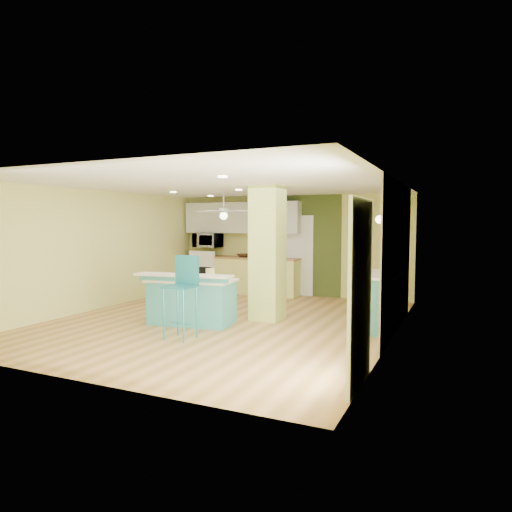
# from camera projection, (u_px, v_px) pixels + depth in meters

# --- Properties ---
(floor) EXTENTS (6.00, 7.00, 0.01)m
(floor) POSITION_uv_depth(u_px,v_px,m) (225.00, 322.00, 8.44)
(floor) COLOR olive
(floor) RESTS_ON ground
(ceiling) EXTENTS (6.00, 7.00, 0.01)m
(ceiling) POSITION_uv_depth(u_px,v_px,m) (224.00, 185.00, 8.25)
(ceiling) COLOR white
(ceiling) RESTS_ON wall_back
(wall_back) EXTENTS (6.00, 0.01, 2.50)m
(wall_back) POSITION_uv_depth(u_px,v_px,m) (291.00, 245.00, 11.52)
(wall_back) COLOR #D6D572
(wall_back) RESTS_ON floor
(wall_front) EXTENTS (6.00, 0.01, 2.50)m
(wall_front) POSITION_uv_depth(u_px,v_px,m) (76.00, 274.00, 5.17)
(wall_front) COLOR #D6D572
(wall_front) RESTS_ON floor
(wall_left) EXTENTS (0.01, 7.00, 2.50)m
(wall_left) POSITION_uv_depth(u_px,v_px,m) (99.00, 250.00, 9.60)
(wall_left) COLOR #D6D572
(wall_left) RESTS_ON floor
(wall_right) EXTENTS (0.01, 7.00, 2.50)m
(wall_right) POSITION_uv_depth(u_px,v_px,m) (394.00, 260.00, 7.10)
(wall_right) COLOR #D6D572
(wall_right) RESTS_ON floor
(wood_panel) EXTENTS (0.02, 3.40, 2.50)m
(wood_panel) POSITION_uv_depth(u_px,v_px,m) (398.00, 257.00, 7.65)
(wood_panel) COLOR #907D52
(wood_panel) RESTS_ON floor
(olive_accent) EXTENTS (2.20, 0.02, 2.50)m
(olive_accent) POSITION_uv_depth(u_px,v_px,m) (298.00, 245.00, 11.43)
(olive_accent) COLOR #3E4C1E
(olive_accent) RESTS_ON floor
(interior_door) EXTENTS (0.82, 0.05, 2.00)m
(interior_door) POSITION_uv_depth(u_px,v_px,m) (297.00, 255.00, 11.42)
(interior_door) COLOR white
(interior_door) RESTS_ON floor
(french_door) EXTENTS (0.04, 1.08, 2.10)m
(french_door) POSITION_uv_depth(u_px,v_px,m) (360.00, 293.00, 5.04)
(french_door) COLOR white
(french_door) RESTS_ON floor
(column) EXTENTS (0.55, 0.55, 2.50)m
(column) POSITION_uv_depth(u_px,v_px,m) (267.00, 253.00, 8.53)
(column) COLOR #BBCD5F
(column) RESTS_ON floor
(kitchen_run) EXTENTS (3.25, 0.63, 0.94)m
(kitchen_run) POSITION_uv_depth(u_px,v_px,m) (239.00, 275.00, 11.85)
(kitchen_run) COLOR #ECE97B
(kitchen_run) RESTS_ON floor
(stove) EXTENTS (0.76, 0.66, 1.08)m
(stove) POSITION_uv_depth(u_px,v_px,m) (208.00, 273.00, 12.23)
(stove) COLOR white
(stove) RESTS_ON floor
(upper_cabinets) EXTENTS (3.20, 0.34, 0.80)m
(upper_cabinets) POSITION_uv_depth(u_px,v_px,m) (241.00, 218.00, 11.84)
(upper_cabinets) COLOR silver
(upper_cabinets) RESTS_ON wall_back
(microwave) EXTENTS (0.70, 0.48, 0.39)m
(microwave) POSITION_uv_depth(u_px,v_px,m) (208.00, 240.00, 12.18)
(microwave) COLOR white
(microwave) RESTS_ON wall_back
(ceiling_fan) EXTENTS (1.41, 1.41, 0.61)m
(ceiling_fan) POSITION_uv_depth(u_px,v_px,m) (224.00, 212.00, 10.56)
(ceiling_fan) COLOR silver
(ceiling_fan) RESTS_ON ceiling
(pendant_lamp) EXTENTS (0.14, 0.14, 0.69)m
(pendant_lamp) POSITION_uv_depth(u_px,v_px,m) (379.00, 219.00, 7.88)
(pendant_lamp) COLOR silver
(pendant_lamp) RESTS_ON ceiling
(wall_decor) EXTENTS (0.03, 0.90, 0.70)m
(wall_decor) POSITION_uv_depth(u_px,v_px,m) (398.00, 239.00, 7.82)
(wall_decor) COLOR brown
(wall_decor) RESTS_ON wood_panel
(peninsula) EXTENTS (1.78, 1.12, 0.94)m
(peninsula) POSITION_uv_depth(u_px,v_px,m) (192.00, 300.00, 8.21)
(peninsula) COLOR teal
(peninsula) RESTS_ON floor
(bar_stool) EXTENTS (0.44, 0.44, 1.31)m
(bar_stool) POSITION_uv_depth(u_px,v_px,m) (183.00, 283.00, 7.17)
(bar_stool) COLOR teal
(bar_stool) RESTS_ON floor
(side_counter) EXTENTS (0.63, 1.48, 0.95)m
(side_counter) POSITION_uv_depth(u_px,v_px,m) (380.00, 300.00, 7.91)
(side_counter) COLOR teal
(side_counter) RESTS_ON floor
(fruit_bowl) EXTENTS (0.38, 0.38, 0.08)m
(fruit_bowl) POSITION_uv_depth(u_px,v_px,m) (244.00, 255.00, 11.67)
(fruit_bowl) COLOR #3C2518
(fruit_bowl) RESTS_ON kitchen_run
(canister) EXTENTS (0.16, 0.16, 0.19)m
(canister) POSITION_uv_depth(u_px,v_px,m) (210.00, 274.00, 8.22)
(canister) COLOR gold
(canister) RESTS_ON peninsula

